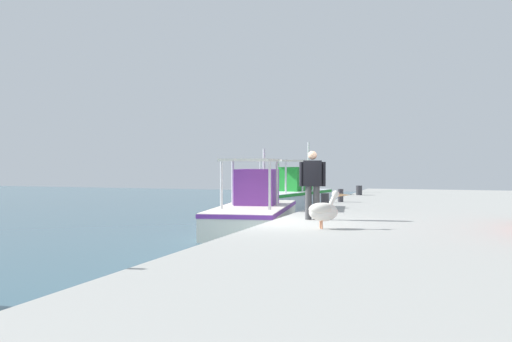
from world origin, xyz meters
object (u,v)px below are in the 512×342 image
fishing_boat_second (254,210)px  fishing_boat_third (288,197)px  mooring_bollard_third (341,195)px  mooring_bollard_fourth (359,190)px  mooring_bollard_second (325,201)px  fisherman_standing (312,181)px  pelican (323,210)px

fishing_boat_second → fishing_boat_third: size_ratio=0.94×
mooring_bollard_third → mooring_bollard_fourth: 4.59m
fishing_boat_third → mooring_bollard_fourth: bearing=-84.7°
fishing_boat_second → mooring_bollard_third: bearing=-39.2°
mooring_bollard_second → fisherman_standing: bearing=-173.1°
fishing_boat_second → pelican: bearing=-147.7°
pelican → fisherman_standing: bearing=19.8°
fishing_boat_third → mooring_bollard_third: 5.33m
mooring_bollard_third → mooring_bollard_second: bearing=180.0°
fishing_boat_second → mooring_bollard_second: 2.36m
mooring_bollard_fourth → pelican: bearing=-175.1°
mooring_bollard_third → mooring_bollard_fourth: mooring_bollard_third is taller
mooring_bollard_second → fishing_boat_third: bearing=23.9°
fisherman_standing → mooring_bollard_third: fisherman_standing is taller
mooring_bollard_third → fishing_boat_second: bearing=140.8°
fishing_boat_second → mooring_bollard_third: 3.71m
fisherman_standing → mooring_bollard_fourth: bearing=2.3°
fishing_boat_second → fishing_boat_third: fishing_boat_third is taller
pelican → fishing_boat_second: bearing=32.3°
pelican → mooring_bollard_third: size_ratio=1.99×
fishing_boat_third → fishing_boat_second: bearing=-173.7°
fishing_boat_second → pelican: size_ratio=6.65×
fishing_boat_second → fisherman_standing: 4.70m
pelican → mooring_bollard_second: (5.54, 1.10, -0.17)m
mooring_bollard_second → mooring_bollard_fourth: size_ratio=1.10×
fishing_boat_second → mooring_bollard_second: bearing=-87.7°
fishing_boat_second → fisherman_standing: bearing=-142.5°
fishing_boat_third → fisherman_standing: bearing=-161.6°
fishing_boat_second → pelican: 6.46m
mooring_bollard_third → fishing_boat_third: bearing=36.1°
fishing_boat_third → pelican: bearing=-161.4°
mooring_bollard_fourth → fishing_boat_second: bearing=162.6°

